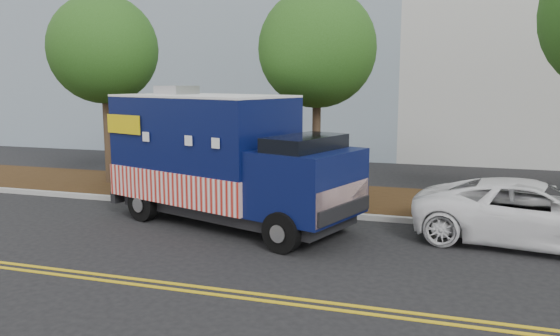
% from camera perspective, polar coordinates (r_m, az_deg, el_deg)
% --- Properties ---
extents(ground, '(120.00, 120.00, 0.00)m').
position_cam_1_polar(ground, '(14.36, -0.64, -6.11)').
color(ground, black).
rests_on(ground, ground).
extents(curb, '(120.00, 0.18, 0.15)m').
position_cam_1_polar(curb, '(15.63, 0.95, -4.55)').
color(curb, '#9E9E99').
rests_on(curb, ground).
extents(mulch_strip, '(120.00, 4.00, 0.15)m').
position_cam_1_polar(mulch_strip, '(17.61, 2.89, -2.99)').
color(mulch_strip, black).
rests_on(mulch_strip, ground).
extents(centerline_near, '(120.00, 0.10, 0.01)m').
position_cam_1_polar(centerline_near, '(10.43, -8.42, -12.18)').
color(centerline_near, gold).
rests_on(centerline_near, ground).
extents(centerline_far, '(120.00, 0.10, 0.01)m').
position_cam_1_polar(centerline_far, '(10.22, -9.04, -12.65)').
color(centerline_far, gold).
rests_on(centerline_far, ground).
extents(tree_a, '(3.76, 3.76, 6.72)m').
position_cam_1_polar(tree_a, '(20.31, -17.98, 11.69)').
color(tree_a, '#38281C').
rests_on(tree_a, ground).
extents(tree_b, '(3.60, 3.60, 6.53)m').
position_cam_1_polar(tree_b, '(16.93, 3.92, 12.31)').
color(tree_b, '#38281C').
rests_on(tree_b, ground).
extents(sign_post, '(0.06, 0.06, 2.40)m').
position_cam_1_polar(sign_post, '(16.49, -6.73, 0.10)').
color(sign_post, '#473828').
rests_on(sign_post, ground).
extents(food_truck, '(7.30, 4.58, 3.63)m').
position_cam_1_polar(food_truck, '(14.50, -6.19, 0.64)').
color(food_truck, black).
rests_on(food_truck, ground).
extents(white_car, '(5.64, 3.20, 1.48)m').
position_cam_1_polar(white_car, '(13.91, 24.96, -4.33)').
color(white_car, white).
rests_on(white_car, ground).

